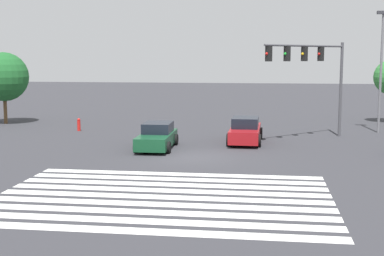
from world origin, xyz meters
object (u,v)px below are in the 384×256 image
at_px(car_2, 157,137).
at_px(street_light_pole_b, 381,60).
at_px(traffic_signal_mast, 313,65).
at_px(car_1, 245,131).
at_px(fire_hydrant, 79,125).
at_px(tree_corner_a, 4,77).

relative_size(car_2, street_light_pole_b, 0.56).
distance_m(traffic_signal_mast, car_1, 5.65).
bearing_deg(traffic_signal_mast, street_light_pole_b, 174.55).
height_order(street_light_pole_b, fire_hydrant, street_light_pole_b).
bearing_deg(fire_hydrant, tree_corner_a, 155.71).
xyz_separation_m(traffic_signal_mast, car_1, (-3.92, -1.43, -3.81)).
distance_m(traffic_signal_mast, fire_hydrant, 15.97).
relative_size(traffic_signal_mast, street_light_pole_b, 0.74).
bearing_deg(fire_hydrant, car_2, -42.91).
distance_m(traffic_signal_mast, street_light_pole_b, 6.06).
xyz_separation_m(car_1, car_2, (-4.72, -2.74, -0.04)).
height_order(car_1, car_2, car_1).
bearing_deg(car_2, tree_corner_a, -125.63).
height_order(car_2, street_light_pole_b, street_light_pole_b).
relative_size(traffic_signal_mast, fire_hydrant, 6.84).
bearing_deg(car_1, traffic_signal_mast, -68.95).
relative_size(street_light_pole_b, tree_corner_a, 1.48).
height_order(car_2, fire_hydrant, car_2).
bearing_deg(street_light_pole_b, fire_hydrant, -174.79).
distance_m(street_light_pole_b, fire_hydrant, 20.52).
bearing_deg(tree_corner_a, car_2, -34.52).
relative_size(car_2, tree_corner_a, 0.82).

